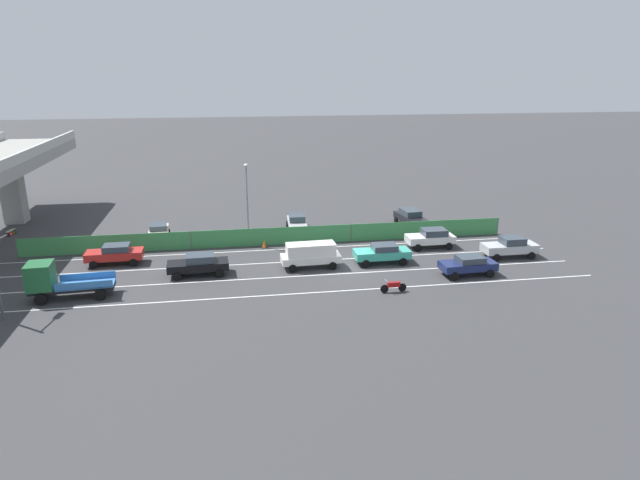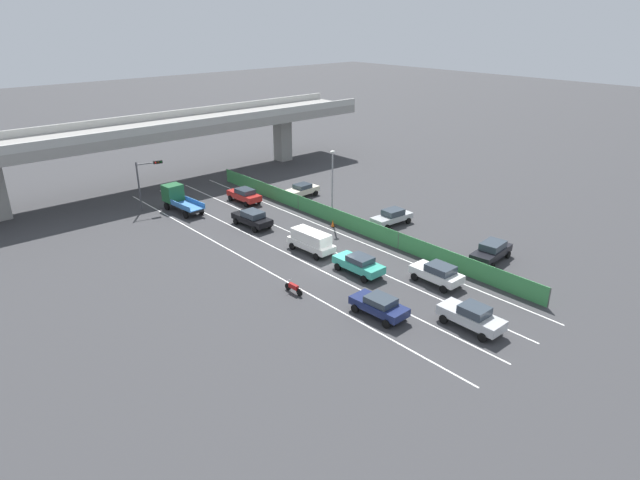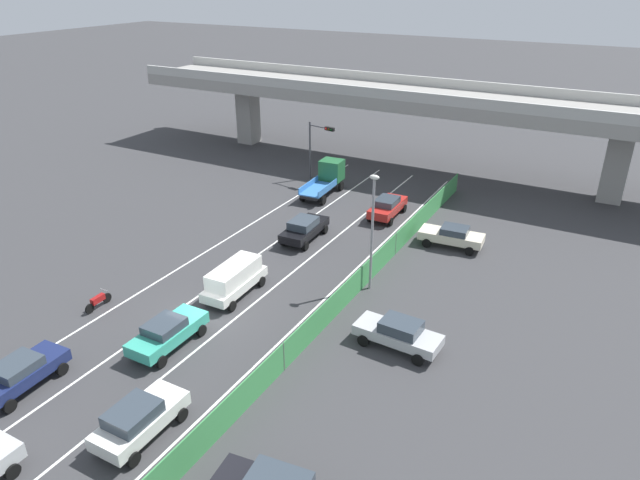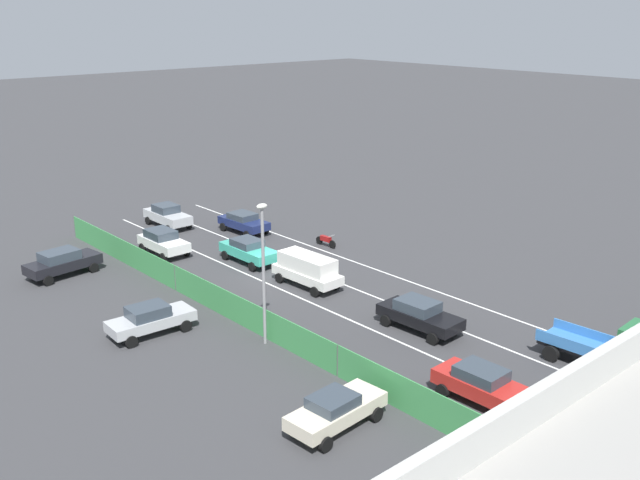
% 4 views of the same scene
% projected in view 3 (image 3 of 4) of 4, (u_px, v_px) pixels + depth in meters
% --- Properties ---
extents(ground_plane, '(300.00, 300.00, 0.00)m').
position_uv_depth(ground_plane, '(199.00, 320.00, 32.50)').
color(ground_plane, '#38383A').
extents(lane_line_left_edge, '(0.14, 47.62, 0.01)m').
position_uv_depth(lane_line_left_edge, '(195.00, 259.00, 39.36)').
color(lane_line_left_edge, silver).
rests_on(lane_line_left_edge, ground).
extents(lane_line_mid_left, '(0.14, 47.62, 0.01)m').
position_uv_depth(lane_line_mid_left, '(235.00, 270.00, 37.85)').
color(lane_line_mid_left, silver).
rests_on(lane_line_mid_left, ground).
extents(lane_line_mid_right, '(0.14, 47.62, 0.01)m').
position_uv_depth(lane_line_mid_right, '(280.00, 283.00, 36.33)').
color(lane_line_mid_right, silver).
rests_on(lane_line_mid_right, ground).
extents(lane_line_right_edge, '(0.14, 47.62, 0.01)m').
position_uv_depth(lane_line_right_edge, '(327.00, 296.00, 34.82)').
color(lane_line_right_edge, silver).
rests_on(lane_line_right_edge, ground).
extents(elevated_overpass, '(58.96, 8.13, 8.34)m').
position_uv_depth(elevated_overpass, '(408.00, 101.00, 54.62)').
color(elevated_overpass, gray).
rests_on(elevated_overpass, ground).
extents(green_fence, '(0.10, 43.72, 1.63)m').
position_uv_depth(green_fence, '(349.00, 291.00, 33.84)').
color(green_fence, '#3D8E4C').
rests_on(green_fence, ground).
extents(car_taxi_teal, '(2.03, 4.58, 1.60)m').
position_uv_depth(car_taxi_teal, '(167.00, 332.00, 29.88)').
color(car_taxi_teal, teal).
rests_on(car_taxi_teal, ground).
extents(car_sedan_navy, '(2.18, 4.38, 1.54)m').
position_uv_depth(car_sedan_navy, '(21.00, 372.00, 26.93)').
color(car_sedan_navy, navy).
rests_on(car_sedan_navy, ground).
extents(car_sedan_red, '(2.07, 4.57, 1.65)m').
position_uv_depth(car_sedan_red, '(387.00, 206.00, 45.60)').
color(car_sedan_red, red).
rests_on(car_sedan_red, ground).
extents(car_sedan_black, '(2.23, 4.75, 1.65)m').
position_uv_depth(car_sedan_black, '(304.00, 228.00, 41.77)').
color(car_sedan_black, black).
rests_on(car_sedan_black, ground).
extents(car_van_white, '(2.12, 4.83, 2.02)m').
position_uv_depth(car_van_white, '(234.00, 278.00, 34.54)').
color(car_van_white, silver).
rests_on(car_van_white, ground).
extents(car_sedan_white, '(2.08, 4.25, 1.70)m').
position_uv_depth(car_sedan_white, '(139.00, 419.00, 24.07)').
color(car_sedan_white, white).
rests_on(car_sedan_white, ground).
extents(flatbed_truck_blue, '(2.46, 5.73, 2.68)m').
position_uv_depth(flatbed_truck_blue, '(328.00, 177.00, 50.58)').
color(flatbed_truck_blue, black).
rests_on(flatbed_truck_blue, ground).
extents(motorcycle, '(0.60, 1.95, 0.93)m').
position_uv_depth(motorcycle, '(98.00, 301.00, 33.49)').
color(motorcycle, black).
rests_on(motorcycle, ground).
extents(parked_wagon_silver, '(4.65, 2.15, 1.62)m').
position_uv_depth(parked_wagon_silver, '(399.00, 333.00, 29.81)').
color(parked_wagon_silver, '#B2B5B7').
rests_on(parked_wagon_silver, ground).
extents(parked_sedan_cream, '(4.60, 2.21, 1.55)m').
position_uv_depth(parked_sedan_cream, '(452.00, 236.00, 40.72)').
color(parked_sedan_cream, beige).
rests_on(parked_sedan_cream, ground).
extents(traffic_light, '(2.87, 0.83, 5.45)m').
position_uv_depth(traffic_light, '(318.00, 141.00, 52.25)').
color(traffic_light, '#47474C').
rests_on(traffic_light, ground).
extents(street_lamp, '(0.60, 0.36, 7.46)m').
position_uv_depth(street_lamp, '(373.00, 222.00, 33.81)').
color(street_lamp, gray).
rests_on(street_lamp, ground).
extents(traffic_cone, '(0.47, 0.47, 0.74)m').
position_uv_depth(traffic_cone, '(344.00, 288.00, 35.03)').
color(traffic_cone, orange).
rests_on(traffic_cone, ground).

